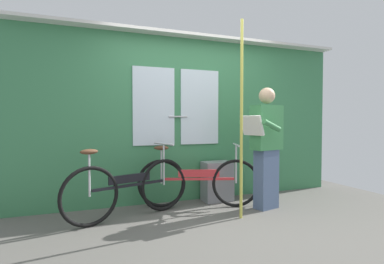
% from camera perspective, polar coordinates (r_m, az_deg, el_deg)
% --- Properties ---
extents(ground_plane, '(6.01, 4.06, 0.04)m').
position_cam_1_polar(ground_plane, '(3.60, 6.59, -17.33)').
color(ground_plane, '#56544F').
extents(train_door_wall, '(5.01, 0.28, 2.43)m').
position_cam_1_polar(train_door_wall, '(4.52, -0.57, 3.18)').
color(train_door_wall, '#387A4C').
rests_on(train_door_wall, ground_plane).
extents(bicycle_near_door, '(1.60, 0.65, 0.89)m').
position_cam_1_polar(bicycle_near_door, '(3.80, -11.72, -10.32)').
color(bicycle_near_door, black).
rests_on(bicycle_near_door, ground_plane).
extents(bicycle_leaning_behind, '(1.59, 0.68, 0.87)m').
position_cam_1_polar(bicycle_leaning_behind, '(4.18, 1.16, -9.28)').
color(bicycle_leaning_behind, black).
rests_on(bicycle_leaning_behind, ground_plane).
extents(passenger_reading_newspaper, '(0.61, 0.53, 1.62)m').
position_cam_1_polar(passenger_reading_newspaper, '(4.18, 13.73, -2.40)').
color(passenger_reading_newspaper, slate).
rests_on(passenger_reading_newspaper, ground_plane).
extents(trash_bin_by_wall, '(0.43, 0.28, 0.58)m').
position_cam_1_polar(trash_bin_by_wall, '(4.55, 4.74, -9.19)').
color(trash_bin_by_wall, gray).
rests_on(trash_bin_by_wall, ground_plane).
extents(handrail_pole, '(0.04, 0.04, 2.39)m').
position_cam_1_polar(handrail_pole, '(3.69, 9.28, 2.32)').
color(handrail_pole, '#C6C14C').
rests_on(handrail_pole, ground_plane).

